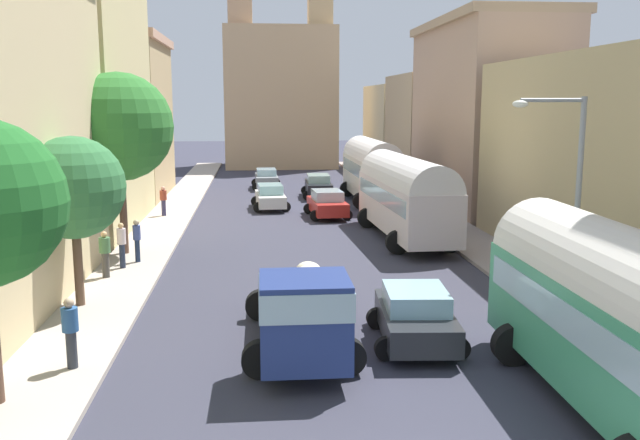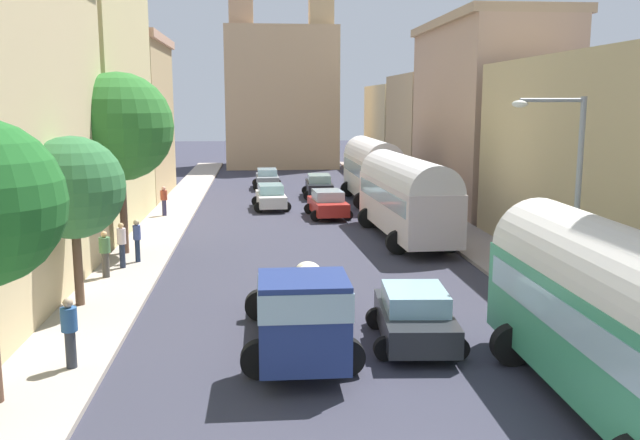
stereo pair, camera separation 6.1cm
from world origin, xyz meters
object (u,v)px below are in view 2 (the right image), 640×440
cargo_truck_0 (300,309)px  car_0 (271,197)px  car_4 (319,186)px  car_2 (415,316)px  pedestrian_4 (70,331)px  parked_bus_0 (621,315)px  pedestrian_0 (137,239)px  parked_bus_1 (406,194)px  car_1 (267,179)px  parked_bus_2 (372,167)px  streetlamp_near (568,190)px  pedestrian_2 (122,244)px  car_3 (328,204)px  pedestrian_1 (164,200)px  pedestrian_3 (105,253)px

cargo_truck_0 → car_0: cargo_truck_0 is taller
car_0 → car_4: 5.76m
car_2 → pedestrian_4: bearing=-171.8°
car_0 → cargo_truck_0: bearing=-89.3°
parked_bus_0 → pedestrian_4: parked_bus_0 is taller
car_4 → pedestrian_0: (-8.78, -18.48, 0.29)m
car_0 → car_2: car_2 is taller
parked_bus_1 → car_2: 14.02m
cargo_truck_0 → pedestrian_0: 11.74m
parked_bus_1 → pedestrian_4: 18.70m
car_1 → car_4: (3.39, -4.95, 0.03)m
cargo_truck_0 → car_1: cargo_truck_0 is taller
parked_bus_2 → streetlamp_near: streetlamp_near is taller
car_0 → pedestrian_2: (-5.87, -14.70, 0.33)m
car_1 → pedestrian_4: size_ratio=2.21×
parked_bus_0 → car_4: (-3.14, 32.50, -1.35)m
parked_bus_2 → car_0: (-6.46, -2.17, -1.48)m
parked_bus_0 → car_1: 38.04m
cargo_truck_0 → car_0: bearing=90.7°
car_3 → car_1: bearing=103.8°
car_0 → car_2: (3.33, -23.32, 0.01)m
car_3 → pedestrian_4: bearing=-111.2°
car_0 → streetlamp_near: size_ratio=0.64×
parked_bus_1 → pedestrian_1: (-11.96, 6.89, -1.13)m
cargo_truck_0 → parked_bus_0: bearing=-31.4°
car_0 → car_4: (3.31, 4.71, 0.03)m
car_2 → pedestrian_2: pedestrian_2 is taller
parked_bus_2 → pedestrian_4: (-11.63, -26.73, -1.18)m
pedestrian_3 → pedestrian_4: size_ratio=0.98×
cargo_truck_0 → pedestrian_2: bearing=123.4°
car_0 → pedestrian_0: (-5.47, -13.76, 0.32)m
cargo_truck_0 → pedestrian_2: size_ratio=3.83×
car_2 → cargo_truck_0: bearing=-167.3°
car_3 → pedestrian_3: pedestrian_3 is taller
pedestrian_2 → car_2: bearing=-43.1°
parked_bus_0 → pedestrian_4: size_ratio=4.90×
car_1 → cargo_truck_0: bearing=-89.4°
cargo_truck_0 → streetlamp_near: bearing=13.3°
car_2 → car_4: size_ratio=0.91×
streetlamp_near → car_0: bearing=109.4°
car_2 → car_4: car_4 is taller
pedestrian_4 → car_4: bearing=73.8°
cargo_truck_0 → car_4: bearing=84.0°
parked_bus_1 → pedestrian_2: size_ratio=5.35×
parked_bus_1 → car_3: size_ratio=2.44×
car_3 → pedestrian_1: bearing=176.7°
pedestrian_2 → streetlamp_near: bearing=-28.7°
parked_bus_2 → pedestrian_0: 19.94m
parked_bus_0 → pedestrian_3: parked_bus_0 is taller
car_1 → pedestrian_1: pedestrian_1 is taller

